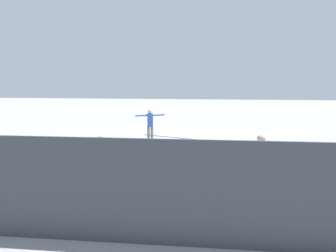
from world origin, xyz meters
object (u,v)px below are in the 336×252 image
Objects in this scene: grind_rail at (169,142)px; skateboard_main at (155,143)px; loose_skateboard_orange at (107,142)px; trash_bin at (255,166)px; skater_main at (150,124)px; bystander_purple_shirt at (100,161)px; bystander_black_shirt at (260,161)px; skate_ledge at (82,151)px.

skateboard_main is (0.69, -0.06, -0.12)m from grind_rail.
trash_bin is (-6.08, 4.68, 0.39)m from loose_skateboard_orange.
bystander_purple_shirt is at bearing 63.52° from skater_main.
bystander_black_shirt reaches higher than skateboard_main.
skateboard_main and loose_skateboard_orange have the same top height.
grind_rail is at bearing 166.24° from skateboard_main.
skate_ledge is 6.79m from trash_bin.
skateboard_main is at bearing -140.23° from skate_ledge.
grind_rail is 1.07× the size of skate_ledge.
trash_bin is (-0.09, -1.15, -0.47)m from bystander_black_shirt.
skateboard_main is 0.52× the size of bystander_purple_shirt.
bystander_black_shirt is at bearing 114.28° from skateboard_main.
grind_rail is 1.57× the size of skater_main.
loose_skateboard_orange is (-0.29, -2.33, -0.13)m from skate_ledge.
skate_ledge is 1.60× the size of bystander_purple_shirt.
trash_bin is at bearing 143.61° from grind_rail.
skate_ledge is at bearing 130.22° from bystander_purple_shirt.
bystander_black_shirt is (-3.86, 5.71, -0.05)m from skater_main.
skateboard_main is at bearing -50.40° from trash_bin.
bystander_purple_shirt reaches higher than skateboard_main.
skateboard_main is at bearing 13.99° from grind_rail.
grind_rail is at bearing 160.46° from loose_skateboard_orange.
trash_bin is at bearing 159.74° from skate_ledge.
skateboard_main is at bearing 160.80° from loose_skateboard_orange.
skateboard_main is 1.00× the size of loose_skateboard_orange.
bystander_purple_shirt is 6.39m from loose_skateboard_orange.
trash_bin reaches higher than grind_rail.
bystander_black_shirt is at bearing 150.88° from skate_ledge.
skateboard_main is (-0.20, 0.03, -0.91)m from skater_main.
bystander_black_shirt reaches higher than loose_skateboard_orange.
skate_ledge is 1.47× the size of skater_main.
bystander_purple_shirt is at bearing 90.60° from loose_skateboard_orange.
skater_main is 1.03× the size of bystander_black_shirt.
grind_rail is 3.93m from skate_ledge.
bystander_black_shirt is 2.01× the size of loose_skateboard_orange.
trash_bin is at bearing -25.74° from bystander_black_shirt.
trash_bin is (-6.37, 2.35, 0.27)m from skate_ledge.
skater_main reaches higher than skateboard_main.
bystander_black_shirt reaches higher than bystander_purple_shirt.
loose_skateboard_orange is 0.89× the size of trash_bin.
bystander_black_shirt reaches higher than skate_ledge.
bystander_black_shirt reaches higher than grind_rail.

